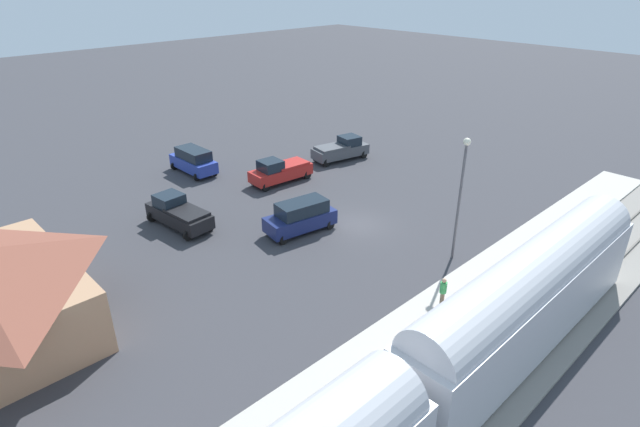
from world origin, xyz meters
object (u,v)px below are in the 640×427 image
at_px(light_pole_near_platform, 461,185).
at_px(pedestrian_on_platform, 443,290).
at_px(passenger_train, 407,400).
at_px(suv_blue, 193,160).
at_px(pickup_red, 280,171).
at_px(suv_navy, 301,216).
at_px(pickup_charcoal, 341,149).
at_px(pickup_black, 178,213).

bearing_deg(light_pole_near_platform, pedestrian_on_platform, 117.31).
distance_m(passenger_train, suv_blue, 32.42).
bearing_deg(pickup_red, passenger_train, 149.69).
bearing_deg(suv_navy, light_pole_near_platform, -153.81).
height_order(passenger_train, light_pole_near_platform, light_pole_near_platform).
bearing_deg(light_pole_near_platform, pickup_charcoal, -24.53).
bearing_deg(pickup_charcoal, pickup_black, 95.40).
relative_size(pickup_charcoal, pickup_red, 1.03).
xyz_separation_m(passenger_train, light_pole_near_platform, (6.80, -13.80, 2.04)).
bearing_deg(pickup_black, suv_blue, -36.88).
height_order(passenger_train, suv_blue, passenger_train).
xyz_separation_m(pedestrian_on_platform, pickup_charcoal, (20.10, -13.12, -0.25)).
relative_size(passenger_train, light_pole_near_platform, 4.58).
bearing_deg(pickup_black, suv_navy, -139.20).
bearing_deg(suv_blue, light_pole_near_platform, -170.74).
distance_m(suv_blue, light_pole_near_platform, 24.63).
bearing_deg(pickup_charcoal, suv_blue, 60.93).
xyz_separation_m(suv_blue, suv_navy, (-14.85, 0.60, 0.00)).
relative_size(pedestrian_on_platform, suv_navy, 0.33).
height_order(pedestrian_on_platform, pickup_black, pickup_black).
xyz_separation_m(suv_blue, pickup_black, (-8.31, 6.24, -0.12)).
bearing_deg(passenger_train, suv_blue, -17.77).
height_order(pickup_red, suv_navy, suv_navy).
bearing_deg(pickup_red, pickup_black, 97.44).
bearing_deg(pickup_red, suv_blue, 30.30).
xyz_separation_m(suv_navy, light_pole_near_platform, (-9.18, -4.52, 3.75)).
relative_size(pedestrian_on_platform, light_pole_near_platform, 0.22).
distance_m(passenger_train, pickup_black, 22.88).
xyz_separation_m(pickup_red, light_pole_near_platform, (-17.06, 0.15, 3.87)).
bearing_deg(pickup_charcoal, passenger_train, 138.08).
bearing_deg(suv_navy, pickup_charcoal, -56.53).
relative_size(pickup_charcoal, pickup_black, 1.02).
distance_m(pickup_red, suv_navy, 9.16).
relative_size(pedestrian_on_platform, pickup_charcoal, 0.30).
xyz_separation_m(passenger_train, pickup_red, (23.86, -13.95, -1.83)).
bearing_deg(suv_navy, pickup_red, -30.63).
distance_m(suv_navy, pickup_black, 8.63).
distance_m(pickup_red, pickup_black, 10.39).
relative_size(passenger_train, pickup_charcoal, 6.29).
xyz_separation_m(passenger_train, pickup_black, (22.52, -3.64, -1.83)).
xyz_separation_m(pickup_red, pickup_black, (-1.35, 10.31, 0.00)).
bearing_deg(pickup_black, pickup_charcoal, -84.60).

